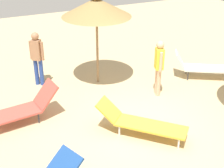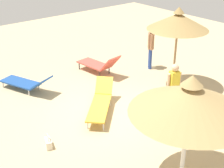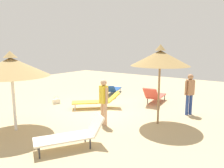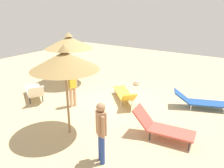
# 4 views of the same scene
# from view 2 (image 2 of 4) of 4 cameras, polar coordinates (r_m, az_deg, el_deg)

# --- Properties ---
(ground) EXTENTS (24.00, 24.00, 0.10)m
(ground) POSITION_cam_2_polar(r_m,az_deg,el_deg) (10.32, 0.42, -4.93)
(ground) COLOR tan
(parasol_umbrella_near_right) EXTENTS (2.10, 2.10, 2.93)m
(parasol_umbrella_near_right) POSITION_cam_2_polar(r_m,az_deg,el_deg) (11.19, 11.67, 10.86)
(parasol_umbrella_near_right) COLOR olive
(parasol_umbrella_near_right) RESTS_ON ground
(parasol_umbrella_far_right) EXTENTS (2.48, 2.48, 2.71)m
(parasol_umbrella_far_right) POSITION_cam_2_polar(r_m,az_deg,el_deg) (6.54, 13.70, -2.64)
(parasol_umbrella_far_right) COLOR white
(parasol_umbrella_far_right) RESTS_ON ground
(lounge_chair_edge) EXTENTS (1.93, 1.98, 0.76)m
(lounge_chair_edge) POSITION_cam_2_polar(r_m,az_deg,el_deg) (10.04, -2.05, -3.16)
(lounge_chair_edge) COLOR gold
(lounge_chair_edge) RESTS_ON ground
(lounge_chair_near_left) EXTENTS (1.97, 0.89, 0.92)m
(lounge_chair_near_left) POSITION_cam_2_polar(r_m,az_deg,el_deg) (12.74, -2.28, 3.59)
(lounge_chair_near_left) COLOR #CC4C3F
(lounge_chair_near_left) RESTS_ON ground
(lounge_chair_back) EXTENTS (2.13, 1.32, 0.70)m
(lounge_chair_back) POSITION_cam_2_polar(r_m,az_deg,el_deg) (11.78, -14.91, 0.25)
(lounge_chair_back) COLOR #1E478C
(lounge_chair_back) RESTS_ON ground
(person_standing_far_left) EXTENTS (0.30, 0.45, 1.69)m
(person_standing_far_left) POSITION_cam_2_polar(r_m,az_deg,el_deg) (9.79, 10.86, -0.44)
(person_standing_far_left) COLOR tan
(person_standing_far_left) RESTS_ON ground
(person_standing_front) EXTENTS (0.38, 0.34, 1.73)m
(person_standing_front) POSITION_cam_2_polar(r_m,az_deg,el_deg) (13.15, 6.90, 6.84)
(person_standing_front) COLOR navy
(person_standing_front) RESTS_ON ground
(handbag) EXTENTS (0.38, 0.25, 0.40)m
(handbag) POSITION_cam_2_polar(r_m,az_deg,el_deg) (8.79, -11.26, -10.18)
(handbag) COLOR beige
(handbag) RESTS_ON ground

